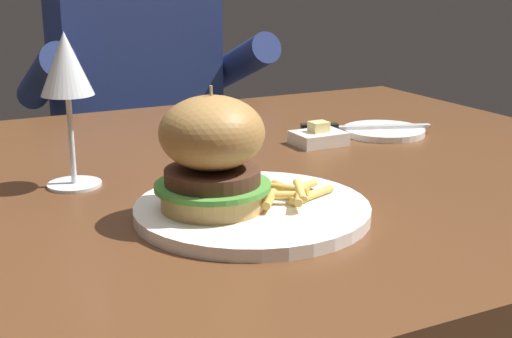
% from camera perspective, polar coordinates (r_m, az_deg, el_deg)
% --- Properties ---
extents(dining_table, '(1.20, 0.94, 0.74)m').
position_cam_1_polar(dining_table, '(1.00, -1.81, -4.81)').
color(dining_table, '#56331C').
rests_on(dining_table, ground).
extents(main_plate, '(0.26, 0.26, 0.01)m').
position_cam_1_polar(main_plate, '(0.79, -0.31, -3.31)').
color(main_plate, white).
rests_on(main_plate, dining_table).
extents(burger_sandwich, '(0.13, 0.13, 0.13)m').
position_cam_1_polar(burger_sandwich, '(0.76, -3.53, 1.30)').
color(burger_sandwich, tan).
rests_on(burger_sandwich, main_plate).
extents(fries_pile, '(0.11, 0.10, 0.02)m').
position_cam_1_polar(fries_pile, '(0.80, 2.85, -1.87)').
color(fries_pile, '#E0B251').
rests_on(fries_pile, main_plate).
extents(wine_glass, '(0.07, 0.07, 0.19)m').
position_cam_1_polar(wine_glass, '(0.89, -14.94, 7.55)').
color(wine_glass, silver).
rests_on(wine_glass, dining_table).
extents(bread_plate, '(0.13, 0.13, 0.01)m').
position_cam_1_polar(bread_plate, '(1.19, 10.18, 2.99)').
color(bread_plate, white).
rests_on(bread_plate, dining_table).
extents(table_knife, '(0.21, 0.09, 0.01)m').
position_cam_1_polar(table_knife, '(1.17, 7.84, 3.36)').
color(table_knife, silver).
rests_on(table_knife, bread_plate).
extents(butter_dish, '(0.08, 0.06, 0.04)m').
position_cam_1_polar(butter_dish, '(1.10, 5.03, 2.57)').
color(butter_dish, white).
rests_on(butter_dish, dining_table).
extents(diner_person, '(0.51, 0.36, 1.18)m').
position_cam_1_polar(diner_person, '(1.73, -9.34, 0.89)').
color(diner_person, '#282833').
rests_on(diner_person, ground).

